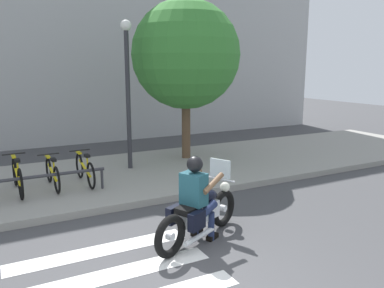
# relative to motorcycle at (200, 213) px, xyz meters

# --- Properties ---
(sidewalk) EXTENTS (24.00, 4.40, 0.15)m
(sidewalk) POSITION_rel_motorcycle_xyz_m (-1.10, 4.08, -0.39)
(sidewalk) COLOR gray
(sidewalk) RESTS_ON ground
(crosswalk_stripe_3) EXTENTS (2.80, 0.40, 0.01)m
(crosswalk_stripe_3) POSITION_rel_motorcycle_xyz_m (-1.57, -0.42, -0.46)
(crosswalk_stripe_3) COLOR white
(crosswalk_stripe_3) RESTS_ON ground
(crosswalk_stripe_4) EXTENTS (2.80, 0.40, 0.01)m
(crosswalk_stripe_4) POSITION_rel_motorcycle_xyz_m (-1.57, 0.38, -0.46)
(crosswalk_stripe_4) COLOR white
(crosswalk_stripe_4) RESTS_ON ground
(motorcycle) EXTENTS (1.99, 1.06, 1.26)m
(motorcycle) POSITION_rel_motorcycle_xyz_m (0.00, 0.00, 0.00)
(motorcycle) COLOR black
(motorcycle) RESTS_ON ground
(rider) EXTENTS (0.76, 0.70, 1.45)m
(rider) POSITION_rel_motorcycle_xyz_m (-0.07, -0.03, 0.37)
(rider) COLOR #1E4C59
(rider) RESTS_ON ground
(bicycle_2) EXTENTS (0.48, 1.76, 0.80)m
(bicycle_2) POSITION_rel_motorcycle_xyz_m (-2.50, 3.61, 0.04)
(bicycle_2) COLOR black
(bicycle_2) RESTS_ON sidewalk
(bicycle_3) EXTENTS (0.48, 1.55, 0.72)m
(bicycle_3) POSITION_rel_motorcycle_xyz_m (-1.78, 3.61, 0.02)
(bicycle_3) COLOR black
(bicycle_3) RESTS_ON sidewalk
(bicycle_4) EXTENTS (0.48, 1.63, 0.74)m
(bicycle_4) POSITION_rel_motorcycle_xyz_m (-1.06, 3.61, 0.02)
(bicycle_4) COLOR black
(bicycle_4) RESTS_ON sidewalk
(bike_rack) EXTENTS (3.47, 0.07, 0.49)m
(bike_rack) POSITION_rel_motorcycle_xyz_m (-2.50, 3.05, 0.10)
(bike_rack) COLOR #333338
(bike_rack) RESTS_ON sidewalk
(street_lamp) EXTENTS (0.28, 0.28, 3.99)m
(street_lamp) POSITION_rel_motorcycle_xyz_m (0.33, 4.48, 1.97)
(street_lamp) COLOR #2D2D33
(street_lamp) RESTS_ON ground
(tree_near_rack) EXTENTS (3.11, 3.11, 4.72)m
(tree_near_rack) POSITION_rel_motorcycle_xyz_m (2.22, 4.88, 2.69)
(tree_near_rack) COLOR brown
(tree_near_rack) RESTS_ON ground
(building_backdrop) EXTENTS (24.00, 1.20, 9.79)m
(building_backdrop) POSITION_rel_motorcycle_xyz_m (-1.10, 9.78, 4.43)
(building_backdrop) COLOR #ADADAD
(building_backdrop) RESTS_ON ground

